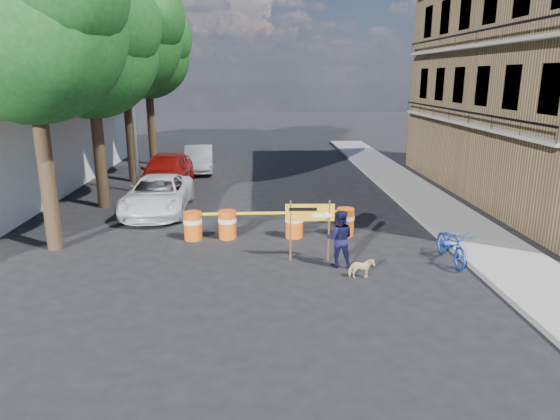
{
  "coord_description": "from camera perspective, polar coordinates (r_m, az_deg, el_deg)",
  "views": [
    {
      "loc": [
        -0.72,
        -12.5,
        5.02
      ],
      "look_at": [
        -0.07,
        1.33,
        1.3
      ],
      "focal_mm": 32.0,
      "sensor_mm": 36.0,
      "label": 1
    }
  ],
  "objects": [
    {
      "name": "tree_near",
      "position": [
        15.75,
        -26.6,
        18.43
      ],
      "size": [
        5.46,
        5.2,
        9.15
      ],
      "color": "#332316",
      "rests_on": "ground"
    },
    {
      "name": "suv_white",
      "position": [
        19.41,
        -13.8,
        1.69
      ],
      "size": [
        2.29,
        4.9,
        1.36
      ],
      "primitive_type": "imported",
      "rotation": [
        0.0,
        0.0,
        0.01
      ],
      "color": "silver",
      "rests_on": "ground"
    },
    {
      "name": "barrel_far_left",
      "position": [
        15.99,
        -9.93,
        -1.71
      ],
      "size": [
        0.58,
        0.58,
        0.9
      ],
      "color": "#CA4E0B",
      "rests_on": "ground"
    },
    {
      "name": "ground",
      "position": [
        13.49,
        0.56,
        -6.81
      ],
      "size": [
        120.0,
        120.0,
        0.0
      ],
      "primitive_type": "plane",
      "color": "black",
      "rests_on": "ground"
    },
    {
      "name": "streetlamp",
      "position": [
        22.61,
        -16.46,
        12.82
      ],
      "size": [
        1.25,
        0.18,
        8.0
      ],
      "color": "gray",
      "rests_on": "ground"
    },
    {
      "name": "detour_sign",
      "position": [
        13.75,
        4.12,
        -0.83
      ],
      "size": [
        1.35,
        0.26,
        1.74
      ],
      "rotation": [
        0.0,
        0.0,
        -0.04
      ],
      "color": "#592D19",
      "rests_on": "ground"
    },
    {
      "name": "sidewalk_east",
      "position": [
        20.36,
        17.26,
        0.3
      ],
      "size": [
        2.4,
        40.0,
        0.15
      ],
      "primitive_type": "cube",
      "color": "gray",
      "rests_on": "ground"
    },
    {
      "name": "pedestrian",
      "position": [
        13.55,
        6.82,
        -3.26
      ],
      "size": [
        0.86,
        0.72,
        1.58
      ],
      "primitive_type": "imported",
      "rotation": [
        0.0,
        0.0,
        2.97
      ],
      "color": "black",
      "rests_on": "ground"
    },
    {
      "name": "barrel_mid_right",
      "position": [
        15.96,
        1.63,
        -1.52
      ],
      "size": [
        0.58,
        0.58,
        0.9
      ],
      "color": "#CA4E0B",
      "rests_on": "ground"
    },
    {
      "name": "bicycle",
      "position": [
        14.51,
        19.16,
        -2.04
      ],
      "size": [
        0.69,
        1.03,
        1.93
      ],
      "primitive_type": "imported",
      "rotation": [
        0.0,
        0.0,
        0.02
      ],
      "color": "#153CAC",
      "rests_on": "ground"
    },
    {
      "name": "dog",
      "position": [
        13.0,
        9.28,
        -6.6
      ],
      "size": [
        0.65,
        0.32,
        0.54
      ],
      "primitive_type": "imported",
      "rotation": [
        0.0,
        0.0,
        1.61
      ],
      "color": "#E3C482",
      "rests_on": "ground"
    },
    {
      "name": "tree_mid_b",
      "position": [
        25.28,
        -17.35,
        18.25
      ],
      "size": [
        5.67,
        5.4,
        9.62
      ],
      "color": "#332316",
      "rests_on": "ground"
    },
    {
      "name": "tree_far",
      "position": [
        30.13,
        -14.88,
        16.85
      ],
      "size": [
        5.04,
        4.8,
        8.84
      ],
      "color": "#332316",
      "rests_on": "ground"
    },
    {
      "name": "sedan_silver",
      "position": [
        27.54,
        -9.25,
        5.82
      ],
      "size": [
        1.81,
        4.33,
        1.39
      ],
      "primitive_type": "imported",
      "rotation": [
        0.0,
        0.0,
        0.08
      ],
      "color": "#AFB1B7",
      "rests_on": "ground"
    },
    {
      "name": "tree_mid_a",
      "position": [
        20.43,
        -20.76,
        16.89
      ],
      "size": [
        5.25,
        5.0,
        8.68
      ],
      "color": "#332316",
      "rests_on": "ground"
    },
    {
      "name": "sedan_red",
      "position": [
        23.23,
        -12.81,
        4.34
      ],
      "size": [
        2.04,
        5.01,
        1.7
      ],
      "primitive_type": "imported",
      "rotation": [
        0.0,
        0.0,
        -0.01
      ],
      "color": "maroon",
      "rests_on": "ground"
    },
    {
      "name": "barrel_far_right",
      "position": [
        16.3,
        7.47,
        -1.29
      ],
      "size": [
        0.58,
        0.58,
        0.9
      ],
      "color": "#CA4E0B",
      "rests_on": "ground"
    },
    {
      "name": "barrel_mid_left",
      "position": [
        15.96,
        -6.03,
        -1.6
      ],
      "size": [
        0.58,
        0.58,
        0.9
      ],
      "color": "#CA4E0B",
      "rests_on": "ground"
    }
  ]
}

